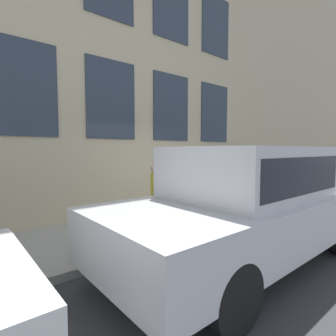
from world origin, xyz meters
TOP-DOWN VIEW (x-y plane):
  - ground_plane at (0.00, 0.00)m, footprint 80.00×80.00m
  - sidewalk at (1.19, 0.00)m, footprint 2.39×60.00m
  - fire_hydrant at (0.61, 0.32)m, footprint 0.37×0.48m
  - person at (0.74, 0.84)m, footprint 0.33×0.22m
  - parked_car_silver_near at (-1.15, 0.50)m, footprint 1.95×4.87m

SIDE VIEW (x-z plane):
  - ground_plane at x=0.00m, z-range 0.00..0.00m
  - sidewalk at x=1.19m, z-range 0.00..0.12m
  - fire_hydrant at x=0.61m, z-range 0.13..0.90m
  - person at x=0.74m, z-range 0.26..1.65m
  - parked_car_silver_near at x=-1.15m, z-range 0.08..1.88m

